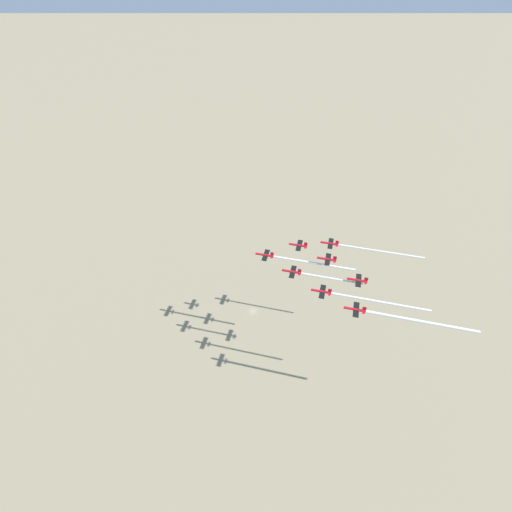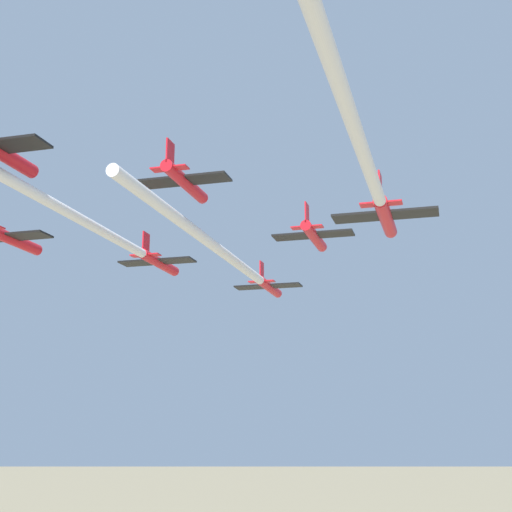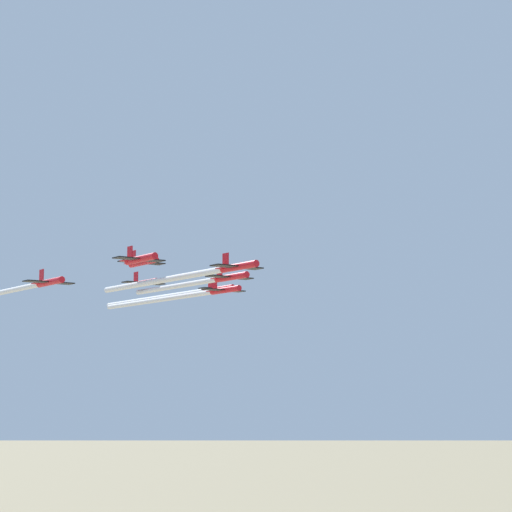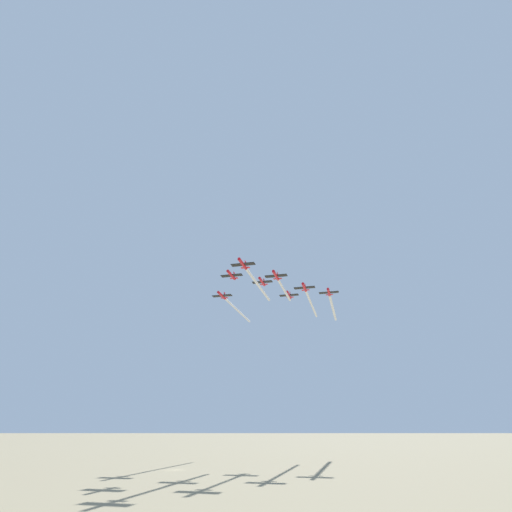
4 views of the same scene
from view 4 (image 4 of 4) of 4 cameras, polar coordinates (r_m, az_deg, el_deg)
ground_plane at (r=137.20m, az=-11.49°, el=-27.77°), size 3000.00×3000.00×0.00m
jet_0 at (r=153.18m, az=-1.89°, el=-1.16°), size 9.66×9.92×3.36m
jet_1 at (r=166.16m, az=2.87°, el=-2.81°), size 9.66×9.92×3.36m
jet_2 at (r=171.30m, az=-3.51°, el=-2.75°), size 9.66×9.92×3.36m
jet_3 at (r=179.93m, az=6.93°, el=-4.47°), size 9.66×9.92×3.36m
jet_4 at (r=184.46m, az=0.89°, el=-3.70°), size 9.66×9.92×3.36m
jet_5 at (r=187.86m, az=-4.89°, el=-5.64°), size 9.66×9.92×3.36m
jet_6 at (r=195.42m, az=10.36°, el=-5.12°), size 9.66×9.92×3.36m
jet_7 at (r=197.39m, az=4.73°, el=-5.57°), size 9.66×9.92×3.36m
smoke_trail_0 at (r=176.91m, az=0.41°, el=-4.30°), size 16.41×40.86×1.13m
smoke_trail_1 at (r=184.77m, az=4.09°, el=-4.94°), size 11.94×29.31×1.01m
smoke_trail_3 at (r=206.37m, az=7.95°, el=-6.91°), size 17.53×43.94×1.06m
smoke_trail_5 at (r=213.07m, az=-2.52°, el=-7.87°), size 17.29×43.42×1.01m
smoke_trail_6 at (r=223.22m, az=10.93°, el=-7.38°), size 18.64×46.26×1.35m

